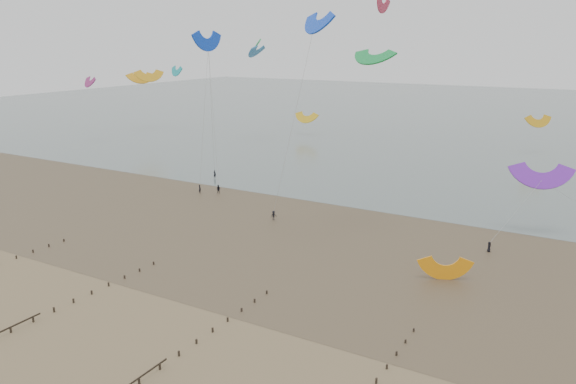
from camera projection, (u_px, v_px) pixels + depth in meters
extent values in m
plane|color=brown|center=(174.00, 329.00, 58.75)|extent=(500.00, 500.00, 0.00)
plane|color=#475654|center=(506.00, 116.00, 225.88)|extent=(500.00, 500.00, 0.00)
plane|color=#473A28|center=(323.00, 233.00, 88.00)|extent=(500.00, 500.00, 0.00)
ellipsoid|color=slate|center=(180.00, 238.00, 85.84)|extent=(23.60, 14.36, 0.01)
ellipsoid|color=slate|center=(403.00, 240.00, 84.71)|extent=(33.64, 18.32, 0.01)
ellipsoid|color=slate|center=(154.00, 192.00, 111.51)|extent=(26.95, 14.22, 0.01)
cube|color=black|center=(16.00, 257.00, 77.60)|extent=(0.16, 0.16, 0.54)
cube|color=black|center=(33.00, 251.00, 79.80)|extent=(0.16, 0.16, 0.51)
cube|color=black|center=(49.00, 246.00, 82.00)|extent=(0.16, 0.16, 0.48)
cube|color=black|center=(64.00, 240.00, 84.21)|extent=(0.16, 0.16, 0.45)
cube|color=black|center=(11.00, 330.00, 57.88)|extent=(0.16, 0.16, 0.68)
cube|color=black|center=(33.00, 320.00, 60.08)|extent=(0.16, 0.16, 0.65)
cube|color=black|center=(54.00, 310.00, 62.29)|extent=(0.16, 0.16, 0.62)
cube|color=black|center=(73.00, 301.00, 64.49)|extent=(0.16, 0.16, 0.59)
cube|color=black|center=(92.00, 292.00, 66.69)|extent=(0.16, 0.16, 0.57)
cube|color=black|center=(109.00, 285.00, 68.90)|extent=(0.16, 0.16, 0.54)
cube|color=black|center=(125.00, 277.00, 71.10)|extent=(0.16, 0.16, 0.51)
cube|color=black|center=(140.00, 270.00, 73.30)|extent=(0.16, 0.16, 0.48)
cube|color=black|center=(154.00, 264.00, 75.50)|extent=(0.16, 0.16, 0.45)
cube|color=black|center=(139.00, 381.00, 49.18)|extent=(0.16, 0.16, 0.68)
cube|color=black|center=(160.00, 367.00, 51.38)|extent=(0.16, 0.16, 0.65)
cube|color=black|center=(179.00, 354.00, 53.59)|extent=(0.16, 0.16, 0.62)
cube|color=black|center=(196.00, 341.00, 55.79)|extent=(0.16, 0.16, 0.59)
cube|color=black|center=(213.00, 330.00, 57.99)|extent=(0.16, 0.16, 0.57)
cube|color=black|center=(228.00, 320.00, 60.20)|extent=(0.16, 0.16, 0.54)
cube|color=black|center=(242.00, 310.00, 62.40)|extent=(0.16, 0.16, 0.51)
cube|color=black|center=(255.00, 301.00, 64.60)|extent=(0.16, 0.16, 0.48)
cube|color=black|center=(267.00, 293.00, 66.80)|extent=(0.16, 0.16, 0.45)
cube|color=black|center=(376.00, 381.00, 49.29)|extent=(0.16, 0.16, 0.57)
cube|color=black|center=(387.00, 367.00, 51.49)|extent=(0.16, 0.16, 0.54)
cube|color=black|center=(397.00, 354.00, 53.70)|extent=(0.16, 0.16, 0.51)
cube|color=black|center=(405.00, 341.00, 55.90)|extent=(0.16, 0.16, 0.48)
cube|color=black|center=(414.00, 330.00, 58.10)|extent=(0.16, 0.16, 0.45)
imported|color=black|center=(200.00, 189.00, 110.80)|extent=(0.74, 0.62, 1.73)
imported|color=black|center=(274.00, 215.00, 94.13)|extent=(1.12, 1.21, 1.63)
imported|color=black|center=(215.00, 174.00, 123.09)|extent=(0.66, 0.46, 1.74)
imported|color=black|center=(219.00, 189.00, 110.60)|extent=(0.95, 0.81, 1.71)
imported|color=black|center=(489.00, 247.00, 80.00)|extent=(0.78, 0.88, 1.51)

